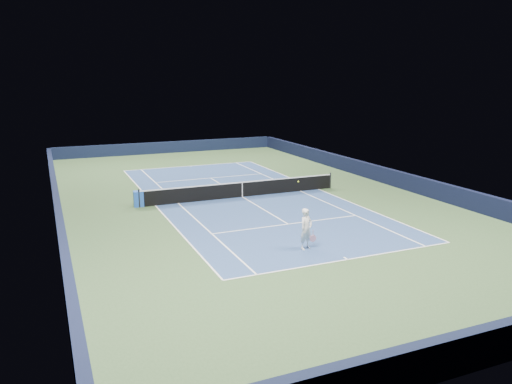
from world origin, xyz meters
name	(u,v)px	position (x,y,z in m)	size (l,w,h in m)	color
ground	(242,197)	(0.00, 0.00, 0.00)	(40.00, 40.00, 0.00)	#324C29
wall_far	(168,147)	(0.00, 19.82, 0.55)	(22.00, 0.35, 1.10)	black
wall_right	(384,175)	(10.82, 0.00, 0.55)	(0.35, 40.00, 1.10)	black
wall_left	(57,206)	(-10.82, 0.00, 0.55)	(0.35, 40.00, 1.10)	black
court_surface	(242,197)	(0.00, 0.00, 0.00)	(10.97, 23.77, 0.01)	navy
baseline_far	(190,166)	(0.00, 11.88, 0.01)	(10.97, 0.08, 0.00)	white
baseline_near	(348,259)	(0.00, -11.88, 0.01)	(10.97, 0.08, 0.00)	white
sideline_doubles_right	(318,189)	(5.49, 0.00, 0.01)	(0.08, 23.77, 0.00)	white
sideline_doubles_left	(155,206)	(-5.49, 0.00, 0.01)	(0.08, 23.77, 0.00)	white
sideline_singles_right	(300,191)	(4.12, 0.00, 0.01)	(0.08, 23.77, 0.00)	white
sideline_singles_left	(178,203)	(-4.12, 0.00, 0.01)	(0.08, 23.77, 0.00)	white
service_line_far	(211,178)	(0.00, 6.40, 0.01)	(8.23, 0.08, 0.00)	white
service_line_near	(288,224)	(0.00, -6.40, 0.01)	(8.23, 0.08, 0.00)	white
center_service_line	(242,197)	(0.00, 0.00, 0.01)	(0.08, 12.80, 0.00)	white
center_mark_far	(191,166)	(0.00, 11.73, 0.01)	(0.08, 0.30, 0.00)	white
center_mark_near	(346,258)	(0.00, -11.73, 0.01)	(0.08, 0.30, 0.00)	white
tennis_net	(242,189)	(0.00, 0.00, 0.50)	(12.90, 0.10, 1.07)	black
sponsor_cube	(139,199)	(-6.40, 0.22, 0.46)	(0.61, 0.55, 0.91)	blue
tennis_player	(306,229)	(-0.97, -10.04, 0.92)	(0.87, 1.35, 2.86)	white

